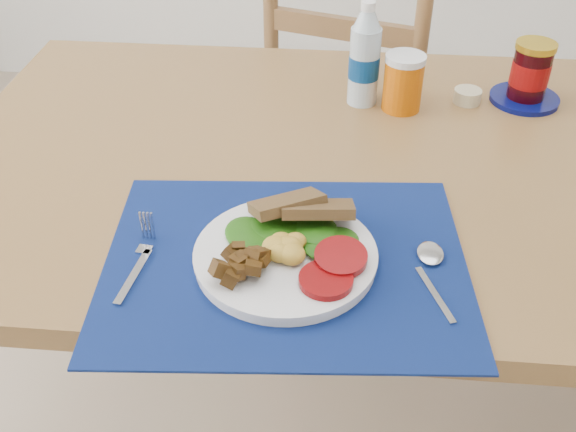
% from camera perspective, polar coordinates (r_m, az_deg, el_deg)
% --- Properties ---
extents(table, '(1.40, 0.90, 0.75)m').
position_cam_1_polar(table, '(1.24, 4.29, 1.90)').
color(table, brown).
rests_on(table, ground).
extents(chair_far, '(0.55, 0.54, 1.19)m').
position_cam_1_polar(chair_far, '(1.87, 5.65, 12.36)').
color(chair_far, brown).
rests_on(chair_far, ground).
extents(placemat, '(0.54, 0.44, 0.00)m').
position_cam_1_polar(placemat, '(0.96, -0.22, -3.93)').
color(placemat, black).
rests_on(placemat, table).
extents(breakfast_plate, '(0.26, 0.26, 0.06)m').
position_cam_1_polar(breakfast_plate, '(0.94, -0.55, -3.15)').
color(breakfast_plate, silver).
rests_on(breakfast_plate, placemat).
extents(fork, '(0.03, 0.16, 0.00)m').
position_cam_1_polar(fork, '(0.98, -12.38, -3.59)').
color(fork, '#B2B5BA').
rests_on(fork, placemat).
extents(spoon, '(0.05, 0.16, 0.00)m').
position_cam_1_polar(spoon, '(0.96, 12.06, -4.25)').
color(spoon, '#B2B5BA').
rests_on(spoon, placemat).
extents(water_bottle, '(0.06, 0.06, 0.20)m').
position_cam_1_polar(water_bottle, '(1.33, 6.49, 13.00)').
color(water_bottle, '#ADBFCC').
rests_on(water_bottle, table).
extents(juice_glass, '(0.08, 0.08, 0.10)m').
position_cam_1_polar(juice_glass, '(1.33, 9.71, 10.96)').
color(juice_glass, '#C05505').
rests_on(juice_glass, table).
extents(ramekin, '(0.05, 0.05, 0.03)m').
position_cam_1_polar(ramekin, '(1.40, 14.94, 9.78)').
color(ramekin, '#C0B48D').
rests_on(ramekin, table).
extents(jam_on_saucer, '(0.14, 0.14, 0.12)m').
position_cam_1_polar(jam_on_saucer, '(1.42, 19.76, 11.10)').
color(jam_on_saucer, '#050B51').
rests_on(jam_on_saucer, table).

